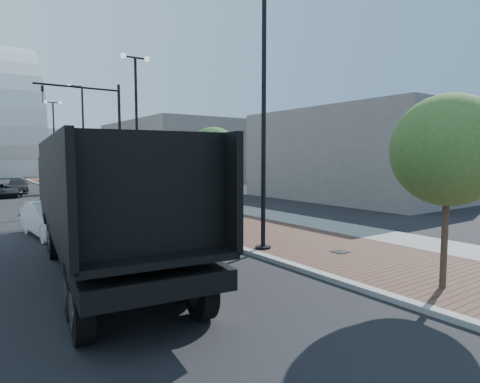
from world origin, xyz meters
TOP-DOWN VIEW (x-y plane):
  - sidewalk at (3.50, 40.00)m, footprint 7.00×140.00m
  - concrete_strip at (6.20, 40.00)m, footprint 2.40×140.00m
  - curb at (0.00, 40.00)m, footprint 0.30×140.00m
  - dump_truck at (-4.47, 13.60)m, footprint 4.48×14.15m
  - white_sedan at (-4.99, 17.28)m, footprint 1.99×4.69m
  - dark_car_mid at (-5.13, 37.57)m, footprint 3.09×4.50m
  - dark_car_far at (-3.59, 41.35)m, footprint 2.43×4.65m
  - pedestrian at (4.55, 25.39)m, footprint 0.88×0.74m
  - streetlight_1 at (0.49, 10.00)m, footprint 1.44×0.56m
  - streetlight_2 at (0.60, 22.00)m, footprint 1.72×0.56m
  - streetlight_3 at (0.49, 34.00)m, footprint 1.44×0.56m
  - streetlight_4 at (0.60, 46.00)m, footprint 1.72×0.56m
  - traffic_mast at (-0.30, 25.00)m, footprint 5.09×0.20m
  - tree_0 at (1.65, 4.02)m, footprint 2.75×2.75m
  - tree_1 at (1.65, 15.02)m, footprint 2.52×2.50m
  - tree_2 at (1.65, 27.02)m, footprint 2.84×2.84m
  - tree_3 at (1.65, 39.02)m, footprint 2.28×2.21m
  - commercial_block_ne at (16.00, 50.00)m, footprint 12.00×22.00m
  - commercial_block_e at (18.00, 20.00)m, footprint 10.00×16.00m
  - utility_cover_1 at (2.40, 8.00)m, footprint 0.50×0.50m
  - utility_cover_2 at (2.40, 19.00)m, footprint 0.50×0.50m

SIDE VIEW (x-z plane):
  - sidewalk at x=3.50m, z-range 0.00..0.12m
  - concrete_strip at x=6.20m, z-range 0.00..0.13m
  - curb at x=0.00m, z-range 0.00..0.14m
  - utility_cover_1 at x=2.40m, z-range 0.12..0.14m
  - utility_cover_2 at x=2.40m, z-range 0.12..0.14m
  - dark_car_mid at x=-5.13m, z-range 0.00..1.14m
  - dark_car_far at x=-3.59m, z-range 0.00..1.29m
  - white_sedan at x=-4.99m, z-range 0.00..1.51m
  - pedestrian at x=4.55m, z-range 0.00..2.06m
  - dump_truck at x=-4.47m, z-range -0.30..3.55m
  - tree_3 at x=1.65m, z-range 1.07..5.44m
  - commercial_block_e at x=18.00m, z-range 0.00..7.00m
  - tree_1 at x=1.65m, z-range 1.12..5.89m
  - tree_0 at x=1.65m, z-range 1.08..6.01m
  - tree_2 at x=1.65m, z-range 1.18..6.41m
  - commercial_block_ne at x=16.00m, z-range 0.00..8.00m
  - streetlight_1 at x=0.49m, z-range -0.26..8.95m
  - streetlight_3 at x=0.49m, z-range -0.26..8.95m
  - streetlight_2 at x=0.60m, z-range 0.18..9.46m
  - streetlight_4 at x=0.60m, z-range 0.18..9.46m
  - traffic_mast at x=-0.30m, z-range 0.98..8.98m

